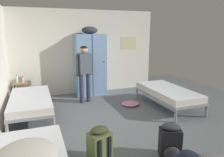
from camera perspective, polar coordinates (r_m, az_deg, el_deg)
name	(u,v)px	position (r m, az deg, el deg)	size (l,w,h in m)	color
ground_plane	(116,125)	(4.55, 1.20, -12.47)	(8.57, 8.57, 0.00)	slate
room_backdrop	(48,60)	(5.13, -16.77, 4.91)	(4.55, 5.42, 2.58)	silver
locker_bank	(90,64)	(6.51, -5.83, 4.02)	(0.90, 0.55, 2.07)	#7A9ECC
shelf_unit	(21,90)	(6.32, -23.23, -2.96)	(0.38, 0.30, 0.57)	#99704C
bed_right	(168,92)	(5.68, 14.73, -3.65)	(0.90, 1.90, 0.49)	gray
bed_left_rear	(31,101)	(5.20, -21.05, -5.60)	(0.90, 1.90, 0.49)	gray
bedding_heap	(26,157)	(2.53, -22.07, -18.97)	(0.65, 0.63, 0.29)	#B7B2A8
person_traveler	(84,69)	(5.77, -7.43, 2.60)	(0.48, 0.28, 1.56)	#2D334C
water_bottle	(17,79)	(6.28, -24.20, -0.13)	(0.06, 0.06, 0.22)	silver
lotion_bottle	(23,80)	(6.21, -22.84, -0.33)	(0.05, 0.05, 0.17)	beige
backpack_olive	(99,144)	(3.34, -3.45, -17.28)	(0.38, 0.39, 0.55)	#566038
backpack_black	(170,141)	(3.53, 15.37, -16.01)	(0.39, 0.40, 0.55)	black
clothes_pile_pink	(130,104)	(5.72, 4.98, -6.72)	(0.48, 0.45, 0.09)	pink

